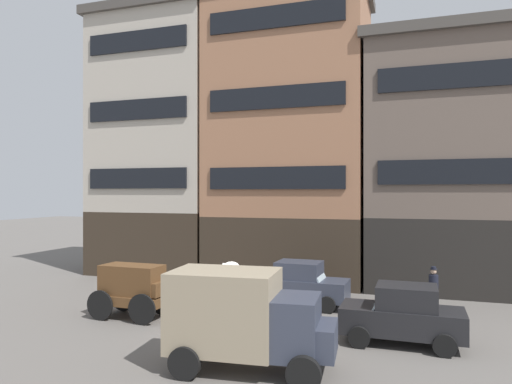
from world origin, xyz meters
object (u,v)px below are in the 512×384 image
cargo_wagon (133,287)px  pedestrian_officer (434,287)px  sedan_dark (403,315)px  draft_horse (205,289)px  delivery_truck_near (246,317)px  sedan_light (302,284)px

cargo_wagon → pedestrian_officer: 11.60m
cargo_wagon → sedan_dark: cargo_wagon is taller
draft_horse → pedestrian_officer: size_ratio=1.31×
draft_horse → delivery_truck_near: delivery_truck_near is taller
sedan_light → pedestrian_officer: 5.17m
sedan_dark → sedan_light: (-4.06, 3.81, 0.00)m
delivery_truck_near → pedestrian_officer: delivery_truck_near is taller
cargo_wagon → delivery_truck_near: (5.74, -3.57, 0.28)m
delivery_truck_near → sedan_dark: size_ratio=1.20×
delivery_truck_near → draft_horse: bearing=128.1°
delivery_truck_near → pedestrian_officer: 9.41m
draft_horse → pedestrian_officer: draft_horse is taller
cargo_wagon → draft_horse: (2.95, -0.00, 0.12)m
draft_horse → sedan_dark: draft_horse is taller
delivery_truck_near → sedan_light: 7.40m
pedestrian_officer → delivery_truck_near: bearing=-122.0°
draft_horse → pedestrian_officer: (7.78, 4.41, -0.29)m
pedestrian_officer → draft_horse: bearing=-150.5°
sedan_dark → cargo_wagon: bearing=180.0°
draft_horse → delivery_truck_near: 4.53m
draft_horse → sedan_light: draft_horse is taller
cargo_wagon → sedan_dark: 9.65m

